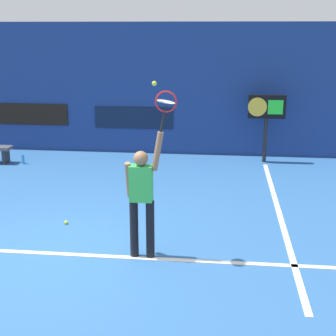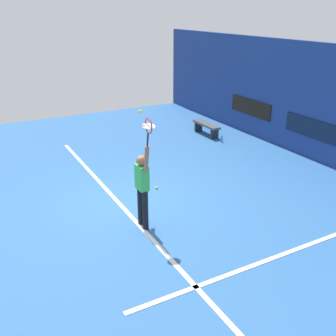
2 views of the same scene
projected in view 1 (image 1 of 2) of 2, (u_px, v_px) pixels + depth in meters
name	position (u px, v px, depth m)	size (l,w,h in m)	color
ground_plane	(63.00, 250.00, 7.84)	(18.00, 18.00, 0.00)	#2D609E
back_wall	(134.00, 89.00, 13.61)	(18.00, 0.20, 3.58)	navy
sponsor_banner_center	(134.00, 118.00, 13.71)	(2.20, 0.03, 0.60)	#0C1933
sponsor_banner_portside	(30.00, 114.00, 14.02)	(2.20, 0.03, 0.60)	black
court_baseline	(60.00, 254.00, 7.70)	(10.00, 0.10, 0.01)	white
court_sideline	(279.00, 214.00, 9.36)	(0.10, 7.00, 0.01)	white
tennis_player	(142.00, 195.00, 7.36)	(0.59, 0.31, 1.99)	black
tennis_racket	(166.00, 104.00, 6.93)	(0.36, 0.27, 0.62)	black
tennis_ball	(154.00, 83.00, 6.78)	(0.07, 0.07, 0.07)	#CCE033
scoreboard_clock	(267.00, 110.00, 12.64)	(0.96, 0.20, 1.77)	black
water_bottle	(23.00, 159.00, 12.81)	(0.07, 0.07, 0.24)	#338CD8
spare_ball	(66.00, 222.00, 8.88)	(0.07, 0.07, 0.07)	#CCE033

